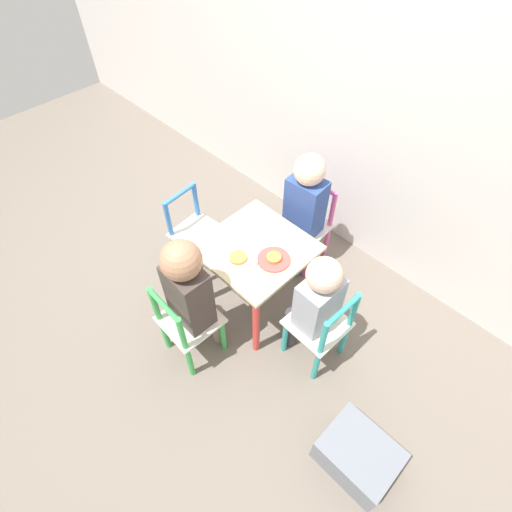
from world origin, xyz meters
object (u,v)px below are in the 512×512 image
chair_green (187,324)px  plate_right (274,259)px  plate_front (238,259)px  storage_bin (358,455)px  chair_teal (321,328)px  child_back (304,205)px  chair_pink (306,227)px  child_front (191,290)px  kids_table (256,258)px  chair_blue (196,233)px  child_right (315,300)px

chair_green → plate_right: (0.14, 0.46, 0.22)m
plate_front → storage_bin: bearing=-10.9°
chair_teal → child_back: bearing=-128.2°
chair_pink → child_front: 0.89m
child_back → plate_front: size_ratio=4.12×
chair_teal → storage_bin: chair_teal is taller
chair_teal → storage_bin: (0.46, -0.28, -0.17)m
kids_table → chair_blue: 0.48m
storage_bin → plate_front: bearing=169.1°
chair_teal → child_front: child_front is taller
child_back → child_front: bearing=-93.2°
kids_table → chair_blue: chair_blue is taller
plate_right → chair_pink: bearing=108.9°
kids_table → chair_pink: 0.48m
plate_front → child_right: bearing=15.1°
chair_blue → plate_right: chair_blue is taller
chair_green → kids_table: bearing=-90.0°
kids_table → chair_teal: size_ratio=0.95×
chair_green → child_back: bearing=-87.0°
chair_pink → plate_front: 0.62m
chair_pink → child_right: (0.43, -0.47, 0.17)m
child_back → storage_bin: (0.95, -0.69, -0.38)m
chair_pink → chair_green: bearing=-93.2°
child_right → child_back: 0.59m
kids_table → child_right: (0.40, -0.01, 0.04)m
storage_bin → child_back: bearing=143.7°
child_front → plate_front: 0.28m
chair_blue → plate_front: size_ratio=2.76×
chair_teal → storage_bin: 0.56m
kids_table → chair_teal: 0.48m
chair_pink → child_front: size_ratio=0.66×
chair_pink → plate_front: (0.04, -0.58, 0.22)m
chair_green → storage_bin: chair_green is taller
chair_teal → chair_pink: (-0.49, 0.47, 0.00)m
child_right → plate_front: child_right is taller
chair_green → storage_bin: (0.93, 0.16, -0.17)m
child_right → storage_bin: bearing=63.5°
plate_right → chair_blue: bearing=-175.8°
child_right → storage_bin: 0.68m
chair_pink → child_right: 0.66m
storage_bin → kids_table: bearing=162.1°
storage_bin → plate_right: bearing=159.5°
chair_green → child_back: (-0.02, 0.86, 0.21)m
chair_teal → chair_blue: size_ratio=1.00×
child_right → chair_blue: bearing=-86.1°
chair_teal → chair_blue: 0.92m
chair_blue → child_back: bearing=-49.3°
child_front → child_back: size_ratio=1.02×
plate_front → chair_pink: bearing=93.5°
child_front → plate_right: size_ratio=4.99×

